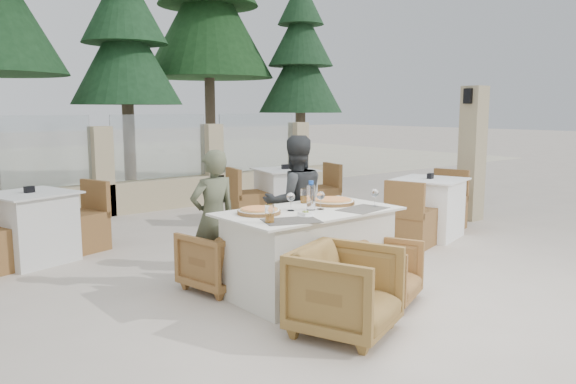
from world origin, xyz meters
TOP-DOWN VIEW (x-y plane):
  - ground at (0.00, 0.00)m, footprint 80.00×80.00m
  - perimeter_wall_far at (0.00, 4.80)m, footprint 10.00×0.34m
  - lantern_pillar at (4.20, 1.00)m, footprint 0.34×0.34m
  - pine_centre at (1.50, 7.20)m, footprint 2.20×2.20m
  - pine_mid_right at (3.80, 7.80)m, footprint 2.99×2.99m
  - pine_far_right at (5.50, 6.50)m, footprint 1.98×1.98m
  - dining_table at (0.03, -0.05)m, footprint 1.60×0.90m
  - placemat_near_left at (-0.40, -0.33)m, footprint 0.53×0.44m
  - placemat_near_right at (0.45, -0.32)m, footprint 0.49×0.37m
  - pizza_left at (-0.42, 0.09)m, footprint 0.49×0.49m
  - pizza_right at (0.43, 0.06)m, footprint 0.46×0.46m
  - water_bottle at (0.06, -0.05)m, footprint 0.09×0.09m
  - wine_glass_centre at (-0.11, 0.03)m, footprint 0.10×0.10m
  - wine_glass_near at (0.14, -0.09)m, footprint 0.10×0.10m
  - wine_glass_corner at (0.64, -0.29)m, footprint 0.08×0.08m
  - beer_glass_left at (-0.58, -0.28)m, footprint 0.09×0.09m
  - beer_glass_right at (0.25, 0.27)m, footprint 0.09×0.09m
  - olive_dish at (-0.17, -0.24)m, footprint 0.12×0.12m
  - armchair_far_left at (-0.52, 0.58)m, footprint 0.70×0.71m
  - armchair_far_right at (0.46, 0.64)m, footprint 0.65×0.67m
  - armchair_near_left at (-0.36, -0.92)m, footprint 0.92×0.93m
  - armchair_near_right at (0.39, -0.63)m, footprint 0.76×0.76m
  - diner_left at (-0.51, 0.69)m, footprint 0.48×0.32m
  - diner_right at (0.46, 0.65)m, footprint 0.82×0.73m
  - bg_table_a at (-1.61, 2.65)m, footprint 1.80×1.25m
  - bg_table_b at (2.03, 2.77)m, footprint 1.78×1.16m
  - bg_table_c at (2.76, 0.67)m, footprint 1.80×1.24m

SIDE VIEW (x-z plane):
  - ground at x=0.00m, z-range 0.00..0.00m
  - armchair_far_right at x=0.46m, z-range 0.00..0.53m
  - armchair_near_right at x=0.39m, z-range 0.00..0.53m
  - armchair_far_left at x=-0.52m, z-range 0.00..0.56m
  - armchair_near_left at x=-0.36m, z-range 0.00..0.66m
  - dining_table at x=0.03m, z-range 0.00..0.77m
  - bg_table_a at x=-1.61m, z-range 0.00..0.77m
  - bg_table_b at x=2.03m, z-range 0.00..0.77m
  - bg_table_c at x=2.76m, z-range 0.00..0.77m
  - diner_left at x=-0.51m, z-range 0.00..1.30m
  - diner_right at x=0.46m, z-range 0.00..1.40m
  - placemat_near_left at x=-0.40m, z-range 0.77..0.77m
  - placemat_near_right at x=0.45m, z-range 0.77..0.77m
  - olive_dish at x=-0.17m, z-range 0.77..0.81m
  - pizza_left at x=-0.42m, z-range 0.77..0.82m
  - pizza_right at x=0.43m, z-range 0.77..0.82m
  - perimeter_wall_far at x=0.00m, z-range 0.00..1.60m
  - beer_glass_right at x=0.25m, z-range 0.77..0.91m
  - beer_glass_left at x=-0.58m, z-range 0.77..0.92m
  - wine_glass_centre at x=-0.11m, z-range 0.77..0.95m
  - wine_glass_near at x=0.14m, z-range 0.77..0.95m
  - wine_glass_corner at x=0.64m, z-range 0.77..0.95m
  - water_bottle at x=0.06m, z-range 0.77..1.03m
  - lantern_pillar at x=4.20m, z-range 0.00..2.00m
  - pine_far_right at x=5.50m, z-range 0.00..4.50m
  - pine_centre at x=1.50m, z-range 0.00..5.00m
  - pine_mid_right at x=3.80m, z-range 0.00..6.80m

